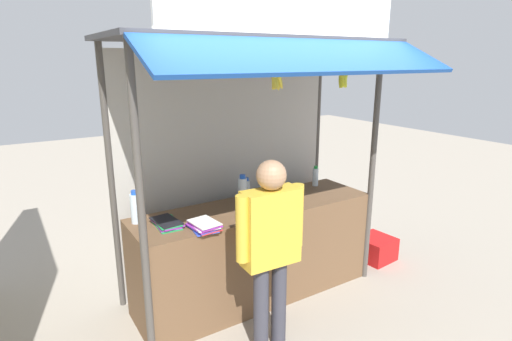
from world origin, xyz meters
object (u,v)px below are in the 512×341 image
(banana_bunch_rightmost, at_px, (343,80))
(vendor_person, at_px, (271,240))
(water_bottle_front_left, at_px, (243,191))
(plastic_crate, at_px, (375,248))
(water_bottle_mid_right, at_px, (264,190))
(water_bottle_rear_center, at_px, (135,208))
(water_bottle_right, at_px, (247,190))
(water_bottle_far_right, at_px, (315,177))
(magazine_stack_mid_left, at_px, (167,223))
(banana_bunch_inner_left, at_px, (277,79))
(magazine_stack_center, at_px, (204,225))

(banana_bunch_rightmost, height_order, vendor_person, banana_bunch_rightmost)
(water_bottle_front_left, relative_size, plastic_crate, 0.77)
(water_bottle_mid_right, distance_m, vendor_person, 0.90)
(water_bottle_mid_right, height_order, water_bottle_rear_center, water_bottle_rear_center)
(plastic_crate, bearing_deg, water_bottle_right, 169.84)
(water_bottle_far_right, xyz_separation_m, magazine_stack_mid_left, (-1.79, -0.20, -0.08))
(water_bottle_right, bearing_deg, water_bottle_front_left, -141.64)
(water_bottle_far_right, distance_m, plastic_crate, 1.19)
(banana_bunch_inner_left, bearing_deg, magazine_stack_center, 161.01)
(magazine_stack_mid_left, distance_m, vendor_person, 0.92)
(water_bottle_mid_right, bearing_deg, water_bottle_front_left, 165.11)
(water_bottle_rear_center, relative_size, magazine_stack_center, 0.99)
(water_bottle_mid_right, xyz_separation_m, plastic_crate, (1.48, -0.17, -0.93))
(water_bottle_mid_right, distance_m, water_bottle_rear_center, 1.22)
(water_bottle_right, relative_size, water_bottle_far_right, 1.07)
(magazine_stack_center, xyz_separation_m, plastic_crate, (2.26, 0.12, -0.84))
(banana_bunch_inner_left, bearing_deg, water_bottle_far_right, 32.76)
(water_bottle_mid_right, bearing_deg, water_bottle_right, 135.61)
(water_bottle_front_left, bearing_deg, vendor_person, -106.10)
(vendor_person, relative_size, plastic_crate, 4.12)
(water_bottle_front_left, height_order, water_bottle_rear_center, water_bottle_front_left)
(magazine_stack_mid_left, relative_size, banana_bunch_rightmost, 1.10)
(water_bottle_far_right, height_order, vendor_person, vendor_person)
(water_bottle_right, xyz_separation_m, water_bottle_rear_center, (-1.09, 0.03, 0.02))
(water_bottle_mid_right, height_order, magazine_stack_mid_left, water_bottle_mid_right)
(water_bottle_mid_right, distance_m, plastic_crate, 1.76)
(water_bottle_right, distance_m, vendor_person, 0.95)
(water_bottle_right, distance_m, water_bottle_rear_center, 1.09)
(water_bottle_mid_right, height_order, banana_bunch_rightmost, banana_bunch_rightmost)
(water_bottle_far_right, bearing_deg, banana_bunch_rightmost, -113.99)
(water_bottle_rear_center, relative_size, vendor_person, 0.18)
(water_bottle_rear_center, distance_m, magazine_stack_mid_left, 0.30)
(water_bottle_front_left, distance_m, water_bottle_far_right, 0.99)
(magazine_stack_mid_left, xyz_separation_m, vendor_person, (0.56, -0.72, -0.01))
(plastic_crate, bearing_deg, magazine_stack_mid_left, 177.33)
(plastic_crate, bearing_deg, banana_bunch_inner_left, -169.34)
(water_bottle_right, xyz_separation_m, banana_bunch_rightmost, (0.62, -0.61, 1.07))
(water_bottle_far_right, distance_m, magazine_stack_center, 1.62)
(water_bottle_front_left, xyz_separation_m, water_bottle_mid_right, (0.20, -0.05, -0.02))
(plastic_crate, bearing_deg, magazine_stack_center, -176.95)
(magazine_stack_mid_left, xyz_separation_m, magazine_stack_center, (0.23, -0.24, 0.01))
(water_bottle_far_right, height_order, plastic_crate, water_bottle_far_right)
(magazine_stack_mid_left, bearing_deg, plastic_crate, -2.67)
(water_bottle_mid_right, bearing_deg, water_bottle_far_right, 10.86)
(water_bottle_front_left, height_order, vendor_person, vendor_person)
(magazine_stack_mid_left, relative_size, banana_bunch_inner_left, 1.14)
(magazine_stack_mid_left, height_order, plastic_crate, magazine_stack_mid_left)
(water_bottle_mid_right, xyz_separation_m, magazine_stack_center, (-0.77, -0.29, -0.09))
(water_bottle_right, bearing_deg, banana_bunch_inner_left, -97.67)
(banana_bunch_rightmost, bearing_deg, magazine_stack_center, 171.13)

